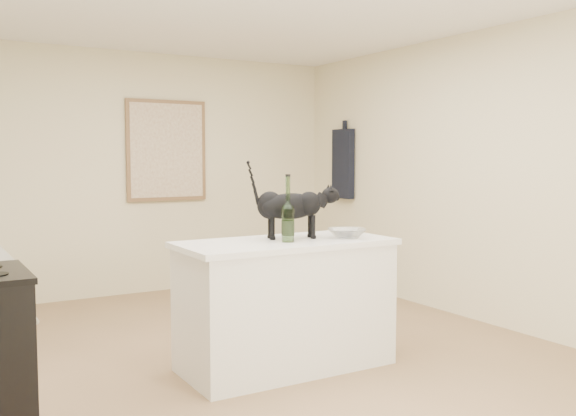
% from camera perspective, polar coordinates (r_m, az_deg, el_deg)
% --- Properties ---
extents(floor, '(5.50, 5.50, 0.00)m').
position_cam_1_polar(floor, '(4.76, -2.54, -13.51)').
color(floor, '#8F6D4C').
rests_on(floor, ground).
extents(wall_back, '(4.50, 0.00, 4.50)m').
position_cam_1_polar(wall_back, '(7.08, -13.12, 3.01)').
color(wall_back, beige).
rests_on(wall_back, ground).
extents(wall_right, '(0.00, 5.50, 5.50)m').
position_cam_1_polar(wall_right, '(5.93, 17.01, 2.65)').
color(wall_right, beige).
rests_on(wall_right, ground).
extents(island_base, '(1.44, 0.67, 0.86)m').
position_cam_1_polar(island_base, '(4.52, -0.23, -8.82)').
color(island_base, white).
rests_on(island_base, floor).
extents(island_top, '(1.50, 0.70, 0.04)m').
position_cam_1_polar(island_top, '(4.44, -0.23, -3.16)').
color(island_top, white).
rests_on(island_top, island_base).
extents(artwork_frame, '(0.90, 0.03, 1.10)m').
position_cam_1_polar(artwork_frame, '(7.14, -10.78, 5.06)').
color(artwork_frame, brown).
rests_on(artwork_frame, wall_back).
extents(artwork_canvas, '(0.82, 0.00, 1.02)m').
position_cam_1_polar(artwork_canvas, '(7.12, -10.73, 5.07)').
color(artwork_canvas, beige).
rests_on(artwork_canvas, wall_back).
extents(hanging_garment, '(0.08, 0.34, 0.80)m').
position_cam_1_polar(hanging_garment, '(7.43, 4.94, 3.95)').
color(hanging_garment, black).
rests_on(hanging_garment, wall_right).
extents(black_cat, '(0.61, 0.34, 0.41)m').
position_cam_1_polar(black_cat, '(4.52, 0.21, -0.15)').
color(black_cat, black).
rests_on(black_cat, island_top).
extents(wine_bottle, '(0.09, 0.09, 0.41)m').
position_cam_1_polar(wine_bottle, '(4.33, -0.01, -0.38)').
color(wine_bottle, '#2F5C25').
rests_on(wine_bottle, island_top).
extents(glass_bowl, '(0.36, 0.36, 0.07)m').
position_cam_1_polar(glass_bowl, '(4.59, 5.27, -2.26)').
color(glass_bowl, silver).
rests_on(glass_bowl, island_top).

